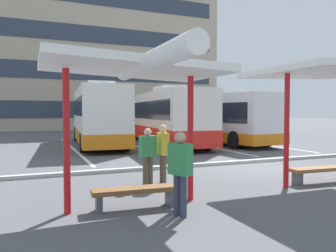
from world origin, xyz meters
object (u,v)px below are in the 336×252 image
(waiting_shelter_0, at_px, (136,70))
(coach_bus_0, at_px, (98,117))
(bench_0, at_px, (136,193))
(waiting_passenger_3, at_px, (148,152))
(coach_bus_2, at_px, (210,118))
(coach_bus_1, at_px, (162,118))
(bench_1, at_px, (321,171))
(waiting_shelter_1, at_px, (335,73))
(waiting_passenger_1, at_px, (180,168))
(waiting_passenger_2, at_px, (163,150))

(waiting_shelter_0, bearing_deg, coach_bus_0, 82.76)
(bench_0, height_order, waiting_passenger_3, waiting_passenger_3)
(coach_bus_0, bearing_deg, waiting_shelter_0, -97.24)
(coach_bus_2, height_order, bench_0, coach_bus_2)
(coach_bus_1, distance_m, bench_1, 13.22)
(waiting_shelter_0, xyz_separation_m, bench_1, (5.74, 0.49, -2.58))
(waiting_shelter_1, bearing_deg, coach_bus_2, 74.91)
(waiting_passenger_1, height_order, waiting_passenger_2, waiting_passenger_2)
(bench_0, bearing_deg, waiting_shelter_0, -90.00)
(waiting_passenger_2, bearing_deg, coach_bus_2, 54.72)
(waiting_passenger_1, bearing_deg, bench_0, 127.48)
(coach_bus_1, relative_size, waiting_passenger_3, 7.91)
(bench_0, relative_size, waiting_passenger_3, 1.17)
(bench_0, bearing_deg, coach_bus_0, 82.72)
(coach_bus_0, distance_m, bench_0, 13.92)
(coach_bus_0, xyz_separation_m, waiting_passenger_1, (-1.10, -14.59, -0.80))
(coach_bus_2, distance_m, bench_0, 16.13)
(coach_bus_0, xyz_separation_m, waiting_shelter_0, (-1.76, -13.83, 1.16))
(bench_1, xyz_separation_m, waiting_passenger_2, (-4.29, 1.66, 0.64))
(coach_bus_2, height_order, waiting_passenger_3, coach_bus_2)
(waiting_shelter_0, height_order, bench_0, waiting_shelter_0)
(waiting_passenger_2, bearing_deg, coach_bus_1, 68.58)
(waiting_shelter_0, distance_m, waiting_shelter_1, 5.74)
(waiting_passenger_2, relative_size, waiting_passenger_3, 1.06)
(coach_bus_2, relative_size, waiting_passenger_3, 7.37)
(waiting_shelter_1, bearing_deg, waiting_passenger_3, 155.86)
(coach_bus_1, bearing_deg, waiting_passenger_2, -111.42)
(waiting_shelter_0, bearing_deg, waiting_passenger_1, -49.38)
(coach_bus_1, relative_size, waiting_shelter_0, 2.95)
(coach_bus_2, bearing_deg, waiting_passenger_2, -125.28)
(waiting_shelter_0, distance_m, waiting_passenger_3, 3.15)
(coach_bus_0, xyz_separation_m, bench_0, (-1.76, -13.74, -1.42))
(waiting_passenger_3, bearing_deg, coach_bus_2, 53.08)
(coach_bus_2, relative_size, waiting_passenger_1, 7.03)
(waiting_passenger_1, xyz_separation_m, waiting_passenger_3, (0.35, 2.97, -0.05))
(waiting_shelter_0, relative_size, waiting_passenger_1, 2.56)
(waiting_shelter_1, bearing_deg, coach_bus_1, 89.08)
(bench_1, bearing_deg, waiting_shelter_0, -175.12)
(bench_1, relative_size, waiting_passenger_3, 1.25)
(bench_0, xyz_separation_m, waiting_passenger_2, (1.45, 2.06, 0.64))
(bench_1, distance_m, waiting_passenger_2, 4.64)
(coach_bus_0, relative_size, waiting_passenger_2, 6.12)
(coach_bus_1, height_order, waiting_shelter_1, coach_bus_1)
(waiting_shelter_1, relative_size, bench_1, 2.51)
(bench_0, relative_size, waiting_passenger_1, 1.12)
(bench_0, height_order, bench_1, same)
(bench_0, xyz_separation_m, waiting_shelter_1, (5.74, 0.00, 2.80))
(bench_1, bearing_deg, coach_bus_2, 74.45)
(bench_0, bearing_deg, waiting_passenger_3, 64.62)
(waiting_shelter_1, bearing_deg, bench_0, -180.00)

